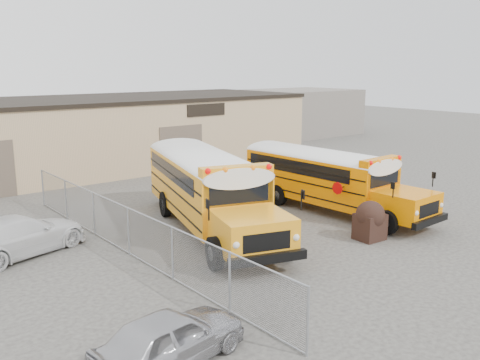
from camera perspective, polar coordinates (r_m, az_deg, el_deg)
ground at (r=21.28m, az=6.79°, el=-6.57°), size 120.00×120.00×0.00m
warehouse at (r=37.23m, az=-15.72°, el=4.89°), size 30.20×10.20×4.67m
chainlink_fence at (r=19.91m, az=-11.80°, el=-5.35°), size 0.07×18.07×1.81m
distant_building_right at (r=54.30m, az=6.52°, el=7.24°), size 10.00×8.00×4.40m
school_bus_left at (r=28.99m, az=-7.61°, el=2.35°), size 5.98×11.59×3.30m
school_bus_right at (r=29.87m, az=0.30°, el=2.33°), size 3.11×10.12×2.94m
tarp_bundle at (r=21.81m, az=13.70°, el=-4.16°), size 1.16×1.16×1.58m
car_silver at (r=12.94m, az=-7.46°, el=-16.34°), size 4.07×2.13×1.32m
car_white at (r=21.13m, az=-22.50°, el=-5.48°), size 5.49×3.51×1.48m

